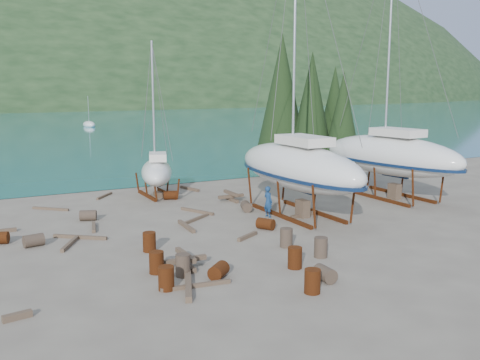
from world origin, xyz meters
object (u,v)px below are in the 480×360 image
large_sailboat_far (390,155)px  large_sailboat_near (298,166)px  worker (268,202)px  small_sailboat_shore (157,171)px

large_sailboat_far → large_sailboat_near: bearing=-176.9°
worker → large_sailboat_far: bearing=-92.2°
small_sailboat_shore → worker: small_sailboat_shore is taller
small_sailboat_shore → large_sailboat_near: bearing=-40.4°
large_sailboat_near → small_sailboat_shore: (-5.29, 8.98, -1.15)m
large_sailboat_near → large_sailboat_far: size_ratio=1.01×
large_sailboat_near → large_sailboat_far: 8.36m
large_sailboat_far → worker: size_ratio=9.93×
large_sailboat_far → worker: (-9.95, -0.95, -1.98)m
small_sailboat_shore → worker: 9.32m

